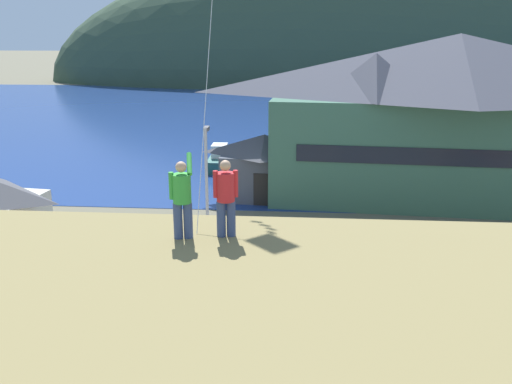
% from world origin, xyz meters
% --- Properties ---
extents(ground_plane, '(600.00, 600.00, 0.00)m').
position_xyz_m(ground_plane, '(0.00, 0.00, 0.00)').
color(ground_plane, '#66604C').
extents(parking_lot_pad, '(40.00, 20.00, 0.10)m').
position_xyz_m(parking_lot_pad, '(0.00, 5.00, 0.05)').
color(parking_lot_pad, gray).
rests_on(parking_lot_pad, ground).
extents(bay_water, '(360.00, 84.00, 0.03)m').
position_xyz_m(bay_water, '(0.00, 60.00, 0.01)').
color(bay_water, navy).
rests_on(bay_water, ground).
extents(far_hill_west_ridge, '(145.32, 45.41, 56.94)m').
position_xyz_m(far_hill_west_ridge, '(16.20, 114.89, 0.00)').
color(far_hill_west_ridge, '#334733').
rests_on(far_hill_west_ridge, ground).
extents(far_hill_east_peak, '(124.77, 58.22, 61.34)m').
position_xyz_m(far_hill_east_peak, '(45.12, 121.49, 0.00)').
color(far_hill_east_peak, '#334733').
rests_on(far_hill_east_peak, ground).
extents(harbor_lodge, '(26.74, 12.11, 11.39)m').
position_xyz_m(harbor_lodge, '(12.81, 22.08, 6.05)').
color(harbor_lodge, '#38604C').
rests_on(harbor_lodge, ground).
extents(storage_shed_waterside, '(6.51, 4.46, 4.60)m').
position_xyz_m(storage_shed_waterside, '(-0.19, 21.11, 2.38)').
color(storage_shed_waterside, '#474C56').
rests_on(storage_shed_waterside, ground).
extents(wharf_dock, '(3.20, 10.14, 0.70)m').
position_xyz_m(wharf_dock, '(-1.37, 32.90, 0.35)').
color(wharf_dock, '#70604C').
rests_on(wharf_dock, ground).
extents(moored_boat_wharfside, '(1.92, 5.71, 2.16)m').
position_xyz_m(moored_boat_wharfside, '(-4.59, 29.79, 0.72)').
color(moored_boat_wharfside, '#23564C').
rests_on(moored_boat_wharfside, ground).
extents(moored_boat_outer_mooring, '(2.33, 6.49, 2.16)m').
position_xyz_m(moored_boat_outer_mooring, '(1.98, 33.30, 0.72)').
color(moored_boat_outer_mooring, navy).
rests_on(moored_boat_outer_mooring, ground).
extents(parked_car_front_row_end, '(4.35, 2.35, 1.82)m').
position_xyz_m(parked_car_front_row_end, '(-2.86, 5.43, 1.06)').
color(parked_car_front_row_end, slate).
rests_on(parked_car_front_row_end, parking_lot_pad).
extents(parked_car_mid_row_center, '(4.34, 2.34, 1.82)m').
position_xyz_m(parked_car_mid_row_center, '(-7.34, 6.06, 1.06)').
color(parked_car_mid_row_center, '#9EA3A8').
rests_on(parked_car_mid_row_center, parking_lot_pad).
extents(parked_car_corner_spot, '(4.27, 2.19, 1.82)m').
position_xyz_m(parked_car_corner_spot, '(-1.00, 0.83, 1.06)').
color(parked_car_corner_spot, '#9EA3A8').
rests_on(parked_car_corner_spot, parking_lot_pad).
extents(parked_car_front_row_red, '(4.21, 2.08, 1.82)m').
position_xyz_m(parked_car_front_row_red, '(5.04, -0.68, 1.06)').
color(parked_car_front_row_red, slate).
rests_on(parked_car_front_row_red, parking_lot_pad).
extents(parked_car_front_row_silver, '(4.24, 2.14, 1.82)m').
position_xyz_m(parked_car_front_row_silver, '(5.10, 5.47, 1.06)').
color(parked_car_front_row_silver, '#9EA3A8').
rests_on(parked_car_front_row_silver, parking_lot_pad).
extents(parked_car_back_row_right, '(4.29, 2.24, 1.82)m').
position_xyz_m(parked_car_back_row_right, '(9.77, 1.01, 1.06)').
color(parked_car_back_row_right, '#9EA3A8').
rests_on(parked_car_back_row_right, parking_lot_pad).
extents(parked_car_mid_row_near, '(4.25, 2.15, 1.82)m').
position_xyz_m(parked_car_mid_row_near, '(-5.63, 0.53, 1.06)').
color(parked_car_mid_row_near, slate).
rests_on(parked_car_mid_row_near, parking_lot_pad).
extents(parking_light_pole, '(0.24, 0.78, 6.74)m').
position_xyz_m(parking_light_pole, '(-2.55, 10.56, 4.01)').
color(parking_light_pole, '#ADADB2').
rests_on(parking_light_pole, parking_lot_pad).
extents(person_kite_flyer, '(0.52, 0.69, 1.86)m').
position_xyz_m(person_kite_flyer, '(-0.32, -5.79, 8.14)').
color(person_kite_flyer, '#384770').
rests_on(person_kite_flyer, grassy_hill_foreground).
extents(person_companion, '(0.54, 0.40, 1.74)m').
position_xyz_m(person_companion, '(0.62, -5.60, 8.12)').
color(person_companion, '#384770').
rests_on(person_companion, grassy_hill_foreground).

